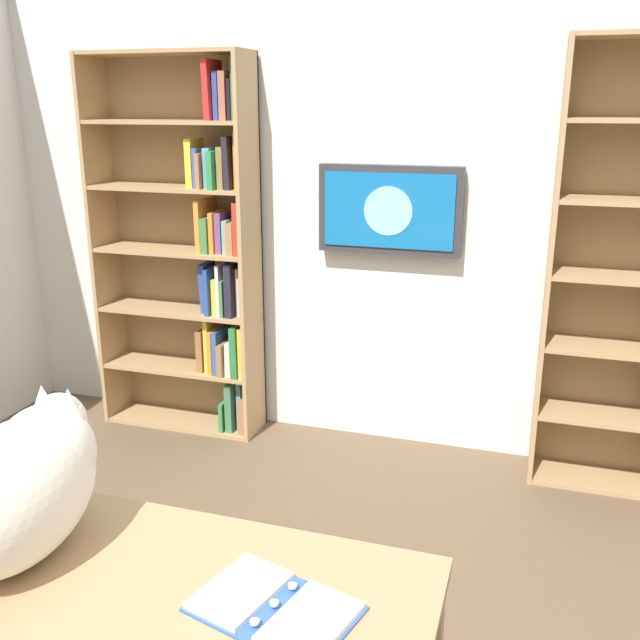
{
  "coord_description": "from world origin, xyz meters",
  "views": [
    {
      "loc": [
        -0.72,
        1.33,
        1.78
      ],
      "look_at": [
        0.07,
        -1.17,
        0.97
      ],
      "focal_mm": 39.93,
      "sensor_mm": 36.0,
      "label": 1
    }
  ],
  "objects_px": {
    "wall_mounted_tv": "(390,210)",
    "open_binder": "(274,607)",
    "bookshelf_right": "(197,255)",
    "desk": "(111,634)",
    "cat": "(26,481)"
  },
  "relations": [
    {
      "from": "wall_mounted_tv",
      "to": "open_binder",
      "type": "distance_m",
      "value": 2.39
    },
    {
      "from": "bookshelf_right",
      "to": "desk",
      "type": "distance_m",
      "value": 2.49
    },
    {
      "from": "wall_mounted_tv",
      "to": "bookshelf_right",
      "type": "bearing_deg",
      "value": 4.66
    },
    {
      "from": "bookshelf_right",
      "to": "wall_mounted_tv",
      "type": "bearing_deg",
      "value": -175.34
    },
    {
      "from": "desk",
      "to": "open_binder",
      "type": "xyz_separation_m",
      "value": [
        -0.37,
        -0.04,
        0.13
      ]
    },
    {
      "from": "bookshelf_right",
      "to": "wall_mounted_tv",
      "type": "distance_m",
      "value": 1.08
    },
    {
      "from": "cat",
      "to": "open_binder",
      "type": "xyz_separation_m",
      "value": [
        -0.62,
        0.03,
        -0.17
      ]
    },
    {
      "from": "bookshelf_right",
      "to": "cat",
      "type": "distance_m",
      "value": 2.32
    },
    {
      "from": "cat",
      "to": "open_binder",
      "type": "bearing_deg",
      "value": 177.34
    },
    {
      "from": "cat",
      "to": "open_binder",
      "type": "distance_m",
      "value": 0.64
    },
    {
      "from": "cat",
      "to": "open_binder",
      "type": "height_order",
      "value": "cat"
    },
    {
      "from": "wall_mounted_tv",
      "to": "open_binder",
      "type": "xyz_separation_m",
      "value": [
        -0.27,
        2.33,
        -0.49
      ]
    },
    {
      "from": "wall_mounted_tv",
      "to": "cat",
      "type": "relative_size",
      "value": 1.22
    },
    {
      "from": "open_binder",
      "to": "wall_mounted_tv",
      "type": "bearing_deg",
      "value": -83.34
    },
    {
      "from": "desk",
      "to": "open_binder",
      "type": "distance_m",
      "value": 0.4
    }
  ]
}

